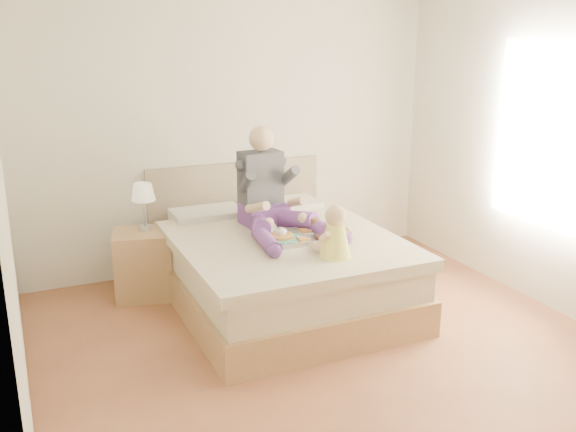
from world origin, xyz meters
name	(u,v)px	position (x,y,z in m)	size (l,w,h in m)	color
room	(353,143)	(0.08, 0.01, 1.51)	(4.02, 4.22, 2.71)	brown
bed	(276,264)	(0.00, 1.08, 0.32)	(1.70, 2.18, 1.00)	olive
nightstand	(143,264)	(-1.00, 1.63, 0.29)	(0.55, 0.52, 0.58)	olive
lamp	(143,195)	(-0.95, 1.67, 0.88)	(0.20, 0.20, 0.40)	silver
adult	(270,198)	(0.00, 1.20, 0.86)	(0.73, 1.05, 0.86)	#5E317C
tray	(294,235)	(0.04, 0.84, 0.64)	(0.52, 0.41, 0.14)	silver
baby	(334,236)	(0.15, 0.36, 0.77)	(0.26, 0.35, 0.39)	#F4EC4D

